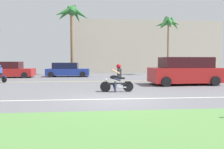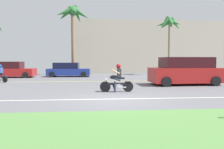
# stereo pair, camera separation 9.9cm
# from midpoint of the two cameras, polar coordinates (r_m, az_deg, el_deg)

# --- Properties ---
(ground) EXTENTS (56.00, 30.00, 0.04)m
(ground) POSITION_cam_midpoint_polar(r_m,az_deg,el_deg) (12.03, -1.02, -4.27)
(ground) COLOR slate
(grass_median) EXTENTS (56.00, 3.80, 0.06)m
(grass_median) POSITION_cam_midpoint_polar(r_m,az_deg,el_deg) (5.13, 5.24, -14.75)
(grass_median) COLOR #548442
(grass_median) RESTS_ON ground
(lane_line_near) EXTENTS (50.40, 0.12, 0.01)m
(lane_line_near) POSITION_cam_midpoint_polar(r_m,az_deg,el_deg) (9.26, 0.32, -6.53)
(lane_line_near) COLOR silver
(lane_line_near) RESTS_ON ground
(lane_line_far) EXTENTS (50.40, 0.12, 0.01)m
(lane_line_far) POSITION_cam_midpoint_polar(r_m,az_deg,el_deg) (17.14, -2.33, -1.80)
(lane_line_far) COLOR yellow
(lane_line_far) RESTS_ON ground
(motorcyclist) EXTENTS (1.77, 0.58, 1.48)m
(motorcyclist) POSITION_cam_midpoint_polar(r_m,az_deg,el_deg) (11.28, 1.12, -1.51)
(motorcyclist) COLOR black
(motorcyclist) RESTS_ON ground
(suv_nearby) EXTENTS (4.88, 2.36, 1.88)m
(suv_nearby) POSITION_cam_midpoint_polar(r_m,az_deg,el_deg) (15.49, 18.61, 0.81)
(suv_nearby) COLOR #AD1E1E
(suv_nearby) RESTS_ON ground
(parked_car_0) EXTENTS (4.45, 2.04, 1.55)m
(parked_car_0) POSITION_cam_midpoint_polar(r_m,az_deg,el_deg) (23.24, -25.77, 1.07)
(parked_car_0) COLOR #AD1E1E
(parked_car_0) RESTS_ON ground
(parked_car_1) EXTENTS (4.38, 2.03, 1.44)m
(parked_car_1) POSITION_cam_midpoint_polar(r_m,az_deg,el_deg) (22.48, -11.93, 1.17)
(parked_car_1) COLOR navy
(parked_car_1) RESTS_ON ground
(palm_tree_0) EXTENTS (2.99, 3.14, 6.66)m
(palm_tree_0) POSITION_cam_midpoint_polar(r_m,az_deg,el_deg) (25.93, 14.67, 12.52)
(palm_tree_0) COLOR #846B4C
(palm_tree_0) RESTS_ON ground
(palm_tree_2) EXTENTS (3.92, 3.77, 7.85)m
(palm_tree_2) POSITION_cam_midpoint_polar(r_m,az_deg,el_deg) (24.74, -10.80, 14.74)
(palm_tree_2) COLOR #846B4C
(palm_tree_2) RESTS_ON ground
(building_far) EXTENTS (20.43, 4.00, 7.01)m
(building_far) POSITION_cam_midpoint_polar(r_m,az_deg,el_deg) (30.86, 8.73, 7.13)
(building_far) COLOR beige
(building_far) RESTS_ON ground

